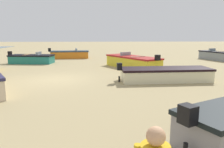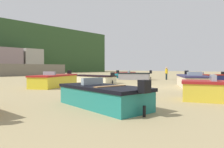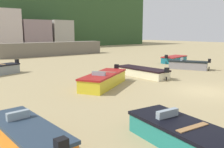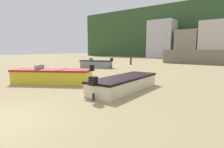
% 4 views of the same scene
% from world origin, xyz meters
% --- Properties ---
extents(harbor_pier, '(17.95, 2.40, 2.27)m').
position_xyz_m(harbor_pier, '(2.99, 30.00, 1.14)').
color(harbor_pier, '#70695B').
rests_on(harbor_pier, ground).
extents(townhouse_left, '(6.73, 5.28, 10.06)m').
position_xyz_m(townhouse_left, '(-13.63, 46.64, 5.03)').
color(townhouse_left, '#B9B4BF').
rests_on(townhouse_left, ground).
extents(townhouse_centre_left, '(5.23, 5.09, 7.11)m').
position_xyz_m(townhouse_centre_left, '(-6.87, 46.54, 3.55)').
color(townhouse_centre_left, gray).
rests_on(townhouse_centre_left, ground).
extents(townhouse_centre_right, '(6.55, 6.85, 8.82)m').
position_xyz_m(townhouse_centre_right, '(-0.74, 47.42, 4.41)').
color(townhouse_centre_right, beige).
rests_on(townhouse_centre_right, ground).
extents(boat_yellow_3, '(5.40, 4.18, 1.28)m').
position_xyz_m(boat_yellow_3, '(-4.43, 5.35, 0.49)').
color(boat_yellow_3, gold).
rests_on(boat_yellow_3, ground).
extents(boat_cream_6, '(1.85, 5.48, 1.09)m').
position_xyz_m(boat_cream_6, '(0.68, 6.50, 0.39)').
color(boat_cream_6, beige).
rests_on(boat_cream_6, ground).
extents(boat_grey_9, '(4.31, 2.54, 1.27)m').
position_xyz_m(boat_grey_9, '(-9.38, 15.26, 0.49)').
color(boat_grey_9, gray).
rests_on(boat_grey_9, ground).
extents(mooring_post_near_water, '(0.27, 0.27, 1.04)m').
position_xyz_m(mooring_post_near_water, '(-8.28, 21.87, 0.52)').
color(mooring_post_near_water, '#4F2A19').
rests_on(mooring_post_near_water, ground).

